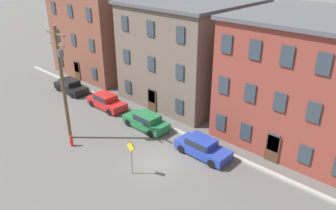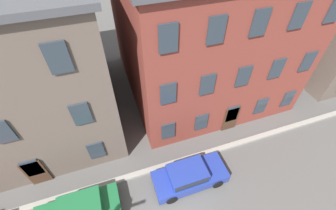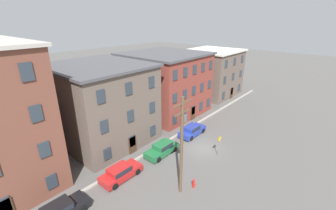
{
  "view_description": "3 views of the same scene",
  "coord_description": "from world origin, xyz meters",
  "views": [
    {
      "loc": [
        14.66,
        -14.52,
        14.39
      ],
      "look_at": [
        -1.14,
        2.52,
        3.51
      ],
      "focal_mm": 35.0,
      "sensor_mm": 36.0,
      "label": 1
    },
    {
      "loc": [
        -1.24,
        -2.47,
        13.19
      ],
      "look_at": [
        1.39,
        5.28,
        4.78
      ],
      "focal_mm": 24.0,
      "sensor_mm": 36.0,
      "label": 2
    },
    {
      "loc": [
        -21.54,
        -12.58,
        15.32
      ],
      "look_at": [
        -0.61,
        5.32,
        4.7
      ],
      "focal_mm": 24.0,
      "sensor_mm": 36.0,
      "label": 3
    }
  ],
  "objects": [
    {
      "name": "car_blue",
      "position": [
        1.95,
        3.08,
        0.75
      ],
      "size": [
        4.4,
        1.92,
        1.43
      ],
      "color": "#233899",
      "rests_on": "ground_plane"
    },
    {
      "name": "kerb_strip",
      "position": [
        0.0,
        4.5,
        0.08
      ],
      "size": [
        56.0,
        0.36,
        0.16
      ],
      "primitive_type": "cube",
      "color": "#9E998E",
      "rests_on": "ground_plane"
    },
    {
      "name": "apartment_midblock",
      "position": [
        -6.47,
        11.91,
        5.07
      ],
      "size": [
        11.13,
        12.34,
        10.12
      ],
      "color": "#66564C",
      "rests_on": "ground_plane"
    },
    {
      "name": "car_green",
      "position": [
        -4.32,
        3.11,
        0.75
      ],
      "size": [
        4.4,
        1.92,
        1.43
      ],
      "color": "#1E6638",
      "rests_on": "ground_plane"
    },
    {
      "name": "apartment_far",
      "position": [
        6.31,
        11.93,
        5.09
      ],
      "size": [
        12.19,
        12.38,
        10.15
      ],
      "color": "brown",
      "rests_on": "ground_plane"
    }
  ]
}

